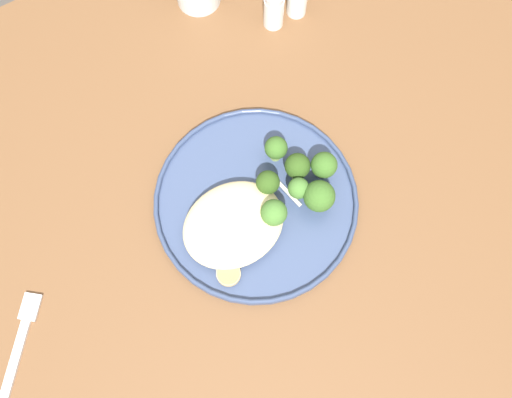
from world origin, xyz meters
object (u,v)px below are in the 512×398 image
Objects in this scene: broccoli_floret_split_head at (267,185)px; seared_scallop_center_golden at (245,209)px; broccoli_floret_front_edge at (276,149)px; salt_shaker at (274,9)px; broccoli_floret_rear_charred at (298,189)px; broccoli_floret_center_pile at (324,165)px; seared_scallop_half_hidden at (264,218)px; broccoli_floret_small_sprig at (319,196)px; broccoli_floret_right_tilted at (274,213)px; seared_scallop_left_edge at (229,274)px; broccoli_floret_beside_noodles at (299,168)px; dinner_plate at (256,202)px; dinner_fork at (15,359)px; seared_scallop_front_small at (228,257)px.

seared_scallop_center_golden is at bearing -165.57° from broccoli_floret_split_head.
broccoli_floret_front_edge is 0.24m from salt_shaker.
broccoli_floret_rear_charred is 0.04m from broccoli_floret_split_head.
broccoli_floret_center_pile is at bearing -53.63° from broccoli_floret_front_edge.
broccoli_floret_rear_charred is (0.06, 0.01, 0.02)m from seared_scallop_half_hidden.
broccoli_floret_small_sprig is 1.07× the size of broccoli_floret_right_tilted.
seared_scallop_left_edge is 0.17m from broccoli_floret_beside_noodles.
seared_scallop_center_golden is 0.12m from broccoli_floret_center_pile.
seared_scallop_half_hidden reaches higher than dinner_plate.
seared_scallop_front_small is at bearing -5.47° from dinner_fork.
broccoli_floret_right_tilted is at bearing 21.44° from seared_scallop_left_edge.
broccoli_floret_front_edge is 0.83× the size of broccoli_floret_small_sprig.
dinner_fork is (-0.40, -0.03, -0.04)m from broccoli_floret_split_head.
broccoli_floret_split_head is at bearing 134.92° from broccoli_floret_small_sprig.
broccoli_floret_right_tilted reaches higher than broccoli_floret_split_head.
broccoli_floret_front_edge is at bearing 8.72° from dinner_fork.
dinner_fork is (-0.37, 0.01, -0.02)m from seared_scallop_half_hidden.
broccoli_floret_small_sprig reaches higher than broccoli_floret_rear_charred.
seared_scallop_center_golden is 0.50× the size of broccoli_floret_split_head.
seared_scallop_front_small is at bearing -167.45° from broccoli_floret_rear_charred.
broccoli_floret_beside_noodles is at bearing 3.30° from dinner_fork.
dinner_plate is at bearing 172.87° from broccoli_floret_center_pile.
broccoli_floret_rear_charred is 0.31× the size of dinner_fork.
broccoli_floret_right_tilted reaches higher than broccoli_floret_rear_charred.
dinner_fork is at bearing 179.94° from broccoli_floret_rear_charred.
broccoli_floret_center_pile is at bearing 48.67° from broccoli_floret_small_sprig.
broccoli_floret_center_pile is 1.12× the size of broccoli_floret_split_head.
seared_scallop_half_hidden is 0.34m from salt_shaker.
seared_scallop_left_edge is 0.68× the size of broccoli_floret_beside_noodles.
seared_scallop_left_edge is at bearing -134.50° from seared_scallop_center_golden.
broccoli_floret_front_edge is at bearing 38.83° from seared_scallop_left_edge.
broccoli_floret_center_pile is 1.12× the size of broccoli_floret_beside_noodles.
seared_scallop_left_edge is (-0.09, -0.07, 0.01)m from dinner_plate.
broccoli_floret_center_pile is at bearing -11.86° from broccoli_floret_split_head.
broccoli_floret_front_edge and broccoli_floret_beside_noodles have the same top height.
seared_scallop_center_golden is at bearing 2.66° from dinner_fork.
broccoli_floret_beside_noodles is at bearing 23.21° from seared_scallop_half_hidden.
dinner_plate is 0.05m from broccoli_floret_right_tilted.
broccoli_floret_rear_charred is 0.03m from broccoli_floret_small_sprig.
dinner_plate is 6.14× the size of broccoli_floret_front_edge.
broccoli_floret_center_pile and broccoli_floret_right_tilted have the same top height.
broccoli_floret_front_edge is (0.13, 0.10, 0.02)m from seared_scallop_front_small.
broccoli_floret_beside_noodles is at bearing -114.14° from salt_shaker.
seared_scallop_left_edge is at bearing -129.68° from salt_shaker.
broccoli_floret_small_sprig is 0.45m from dinner_fork.
salt_shaker is at bearing 56.58° from broccoli_floret_split_head.
broccoli_floret_split_head is at bearing 3.87° from dinner_fork.
dinner_fork is 0.62m from salt_shaker.
broccoli_floret_right_tilted is at bearing -107.93° from broccoli_floret_split_head.
salt_shaker is (0.13, 0.27, -0.01)m from broccoli_floret_rear_charred.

